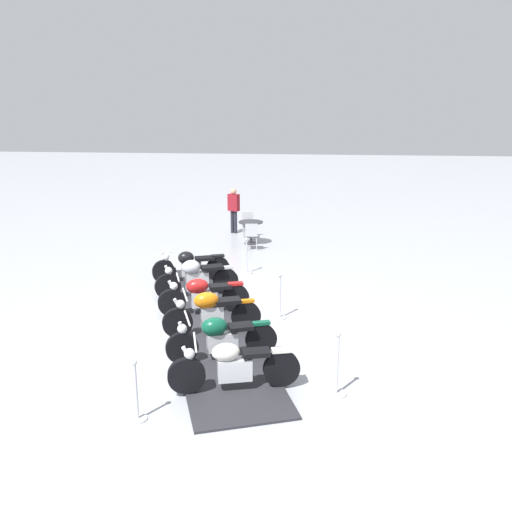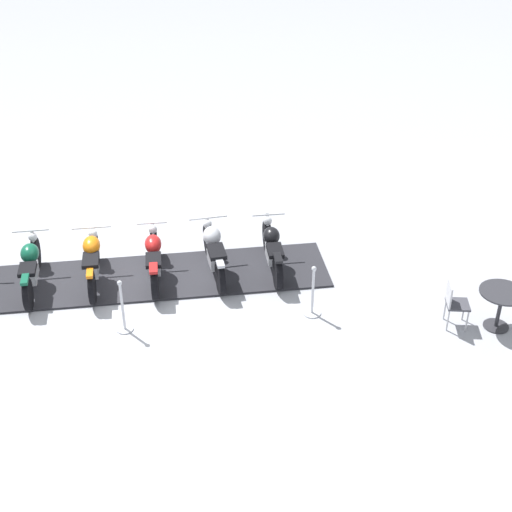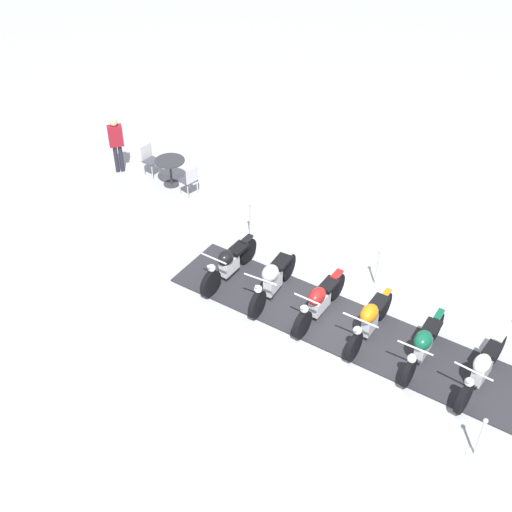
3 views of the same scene
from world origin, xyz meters
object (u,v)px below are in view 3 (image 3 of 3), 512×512
motorcycle_copper (370,320)px  cafe_chair_across_table (150,158)px  motorcycle_forest (423,345)px  stanchion_left_mid (377,274)px  stanchion_right_rear (478,443)px  motorcycle_black (228,263)px  cafe_table (170,166)px  stanchion_left_front (250,227)px  motorcycle_maroon (319,301)px  bystander_person (116,140)px  cafe_chair_near_table (190,179)px  motorcycle_chrome (272,280)px  motorcycle_cream (482,369)px

motorcycle_copper → cafe_chair_across_table: (-0.18, 8.52, -0.01)m
cafe_chair_across_table → motorcycle_forest: bearing=-9.8°
stanchion_left_mid → stanchion_right_rear: (-1.94, -4.33, -0.01)m
stanchion_left_mid → stanchion_right_rear: bearing=-114.1°
motorcycle_black → cafe_table: size_ratio=2.41×
stanchion_left_front → cafe_table: 3.37m
motorcycle_black → motorcycle_maroon: 2.37m
stanchion_left_mid → bystander_person: size_ratio=0.63×
motorcycle_maroon → stanchion_right_rear: size_ratio=2.00×
motorcycle_black → motorcycle_copper: bearing=90.6°
cafe_table → cafe_chair_near_table: (0.10, -0.81, -0.06)m
motorcycle_forest → cafe_chair_near_table: (-0.27, 8.03, 0.03)m
stanchion_left_mid → stanchion_right_rear: stanchion_left_mid is taller
motorcycle_black → bystander_person: 5.90m
stanchion_right_rear → motorcycle_maroon: bearing=87.6°
motorcycle_chrome → stanchion_left_front: 2.37m
motorcycle_black → motorcycle_chrome: (0.39, -1.12, 0.05)m
cafe_chair_near_table → cafe_table: bearing=0.0°
motorcycle_copper → cafe_chair_across_table: bearing=-108.0°
motorcycle_black → cafe_table: motorcycle_black is taller
bystander_person → motorcycle_forest: bearing=28.7°
motorcycle_chrome → bystander_person: (-0.02, 7.00, 0.46)m
cafe_chair_across_table → bystander_person: size_ratio=0.55×
motorcycle_chrome → stanchion_left_front: size_ratio=1.89×
motorcycle_forest → bystander_person: (-1.17, 10.36, 0.50)m
stanchion_left_front → stanchion_right_rear: bearing=-96.1°
motorcycle_chrome → stanchion_left_mid: (2.15, -1.14, -0.18)m
motorcycle_cream → cafe_table: size_ratio=2.62×
motorcycle_copper → motorcycle_maroon: bearing=-90.2°
stanchion_right_rear → motorcycle_chrome: bearing=92.2°
stanchion_left_mid → bystander_person: (-2.17, 8.13, 0.64)m
stanchion_left_mid → motorcycle_maroon: bearing=179.4°
cafe_table → cafe_chair_near_table: size_ratio=0.93×
motorcycle_black → stanchion_left_front: stanchion_left_front is taller
stanchion_left_front → stanchion_left_mid: bearing=-70.9°
stanchion_right_rear → bystander_person: bystander_person is taller
motorcycle_copper → stanchion_right_rear: stanchion_right_rear is taller
stanchion_left_front → motorcycle_black: bearing=-144.4°
motorcycle_copper → stanchion_left_mid: stanchion_left_mid is taller
motorcycle_maroon → stanchion_right_rear: (-0.18, -4.35, -0.13)m
motorcycle_black → motorcycle_chrome: size_ratio=1.02×
motorcycle_copper → stanchion_left_mid: (1.37, 1.10, -0.19)m
motorcycle_forest → cafe_table: size_ratio=2.43×
stanchion_left_front → cafe_table: bearing=94.1°
motorcycle_forest → stanchion_left_mid: 2.45m
stanchion_right_rear → cafe_chair_across_table: 11.75m
motorcycle_black → cafe_table: (1.16, 4.35, 0.10)m
stanchion_right_rear → cafe_chair_across_table: bearing=88.1°
stanchion_right_rear → cafe_chair_across_table: (0.38, 11.74, 0.19)m
motorcycle_black → stanchion_left_mid: stanchion_left_mid is taller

